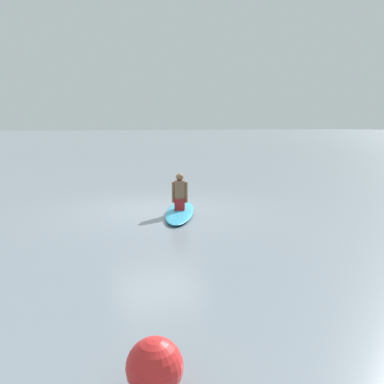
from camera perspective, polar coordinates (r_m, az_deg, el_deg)
The scene contains 4 objects.
ground_plane at distance 10.96m, azimuth -5.05°, elevation -2.66°, with size 400.00×400.00×0.00m, color gray.
surfboard at distance 10.39m, azimuth -1.82°, elevation -2.95°, with size 2.90×0.73×0.13m, color #339EC6.
person_paddler at distance 10.29m, azimuth -1.83°, elevation -0.18°, with size 0.42×0.41×0.99m.
buoy_marker at distance 3.74m, azimuth -5.56°, elevation -24.41°, with size 0.52×0.52×0.52m, color red.
Camera 1 is at (-3.54, -10.10, 2.36)m, focal length 35.90 mm.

